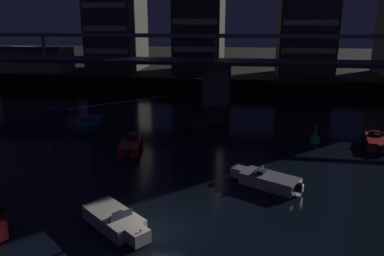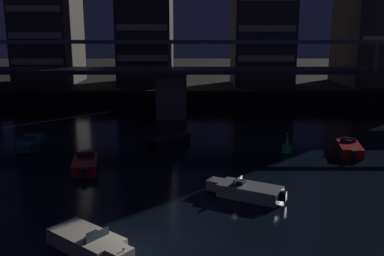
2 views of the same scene
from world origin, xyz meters
TOP-DOWN VIEW (x-y plane):
  - ground_plane at (0.00, 0.00)m, footprint 400.00×400.00m
  - far_riverbank at (0.00, 81.09)m, footprint 240.00×80.00m
  - river_bridge at (-0.00, 33.09)m, footprint 100.05×6.40m
  - tower_west_low at (-20.75, 51.59)m, footprint 8.60×12.26m
  - tower_west_tall at (-4.82, 50.57)m, footprint 8.10×12.09m
  - tower_central at (13.51, 49.20)m, footprint 9.13×8.83m
  - waterfront_pavilion at (-34.08, 45.00)m, footprint 12.40×7.40m
  - speedboat_near_right at (16.20, 17.00)m, footprint 2.50×5.22m
  - speedboat_mid_left at (-2.42, -0.18)m, footprint 4.63×4.08m
  - speedboat_mid_center at (5.97, 6.66)m, footprint 4.90×3.49m
  - speedboat_mid_right at (-5.70, 12.42)m, footprint 2.50×5.22m
  - speedboat_far_left at (-12.25, 18.77)m, footprint 2.32×5.23m
  - speedboat_far_center at (0.21, 19.59)m, footprint 4.28×4.49m
  - speedboat_far_right at (-19.27, 24.33)m, footprint 2.59×5.21m
  - channel_buoy at (10.78, 17.01)m, footprint 0.90×0.90m

SIDE VIEW (x-z plane):
  - ground_plane at x=0.00m, z-range 0.00..0.00m
  - speedboat_near_right at x=16.20m, z-range -0.17..0.99m
  - speedboat_mid_left at x=-2.42m, z-range -0.17..0.99m
  - speedboat_mid_center at x=5.97m, z-range -0.17..0.99m
  - speedboat_mid_right at x=-5.70m, z-range -0.17..0.99m
  - speedboat_far_left at x=-12.25m, z-range -0.17..0.99m
  - speedboat_far_center at x=0.21m, z-range -0.17..0.99m
  - speedboat_far_right at x=-19.27m, z-range -0.17..0.99m
  - channel_buoy at x=10.78m, z-range -0.40..1.36m
  - far_riverbank at x=0.00m, z-range 0.00..2.20m
  - waterfront_pavilion at x=-34.08m, z-range 2.09..6.79m
  - river_bridge at x=0.00m, z-range -0.12..9.26m
  - tower_west_low at x=-20.75m, z-range 2.05..21.87m
  - tower_central at x=13.51m, z-range 2.05..24.35m
  - tower_west_tall at x=-4.82m, z-range 2.05..24.71m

